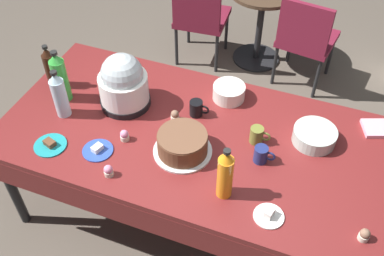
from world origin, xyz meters
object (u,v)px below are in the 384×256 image
Objects in this scene: glass_salad_bowl at (314,136)px; cupcake_cocoa at (364,235)px; dessert_plate_cobalt at (98,150)px; cupcake_lemon at (108,171)px; ceramic_snack_bowl at (229,92)px; cupcake_vanilla at (175,116)px; cupcake_berry at (124,136)px; soda_bottle_water at (60,95)px; round_cafe_table at (261,13)px; soda_bottle_cola at (50,67)px; coffee_mug_navy at (261,155)px; dessert_plate_white at (269,215)px; maroon_chair_left at (200,15)px; frosted_layer_cake at (182,144)px; coffee_mug_olive at (257,135)px; soda_bottle_lime_soda at (60,77)px; potluck_table at (192,142)px; dessert_plate_coral at (120,67)px; coffee_mug_black at (197,108)px; slow_cooker at (123,83)px; maroon_chair_right at (306,37)px; dessert_plate_teal at (50,145)px; soda_bottle_orange_juice at (225,174)px.

glass_salad_bowl is 0.63m from cupcake_cocoa.
dessert_plate_cobalt is 0.19m from cupcake_lemon.
ceramic_snack_bowl is 0.38m from cupcake_vanilla.
soda_bottle_water is (-0.43, 0.06, 0.11)m from cupcake_berry.
cupcake_vanilla reaches higher than round_cafe_table.
soda_bottle_cola is 2.54× the size of coffee_mug_navy.
maroon_chair_left reaches higher than dessert_plate_white.
glass_salad_bowl is 1.82m from round_cafe_table.
frosted_layer_cake reaches higher than coffee_mug_olive.
maroon_chair_left is at bearing 79.49° from soda_bottle_lime_soda.
dessert_plate_coral is at bearing 148.84° from potluck_table.
potluck_table is 32.59× the size of cupcake_vanilla.
soda_bottle_water is 2.61× the size of coffee_mug_black.
cupcake_vanilla is at bearing -4.14° from slow_cooker.
dessert_plate_white is at bearing -61.56° from maroon_chair_left.
slow_cooker reaches higher than maroon_chair_right.
cupcake_berry is 0.08× the size of maroon_chair_right.
round_cafe_table is (0.62, 1.44, -0.26)m from dessert_plate_coral.
frosted_layer_cake is 1.97× the size of dessert_plate_coral.
maroon_chair_right is at bearing 67.98° from cupcake_berry.
cupcake_berry is 0.57× the size of coffee_mug_olive.
cupcake_vanilla is at bearing -179.95° from coffee_mug_olive.
dessert_plate_teal is 0.72m from cupcake_vanilla.
soda_bottle_cola reaches higher than cupcake_lemon.
frosted_layer_cake is at bearing -84.40° from coffee_mug_black.
dessert_plate_white is 1.28× the size of coffee_mug_olive.
glass_salad_bowl is 0.58m from ceramic_snack_bowl.
soda_bottle_lime_soda is 1.69m from maroon_chair_left.
coffee_mug_black is (-0.03, 0.31, -0.01)m from frosted_layer_cake.
cupcake_cocoa and cupcake_berry have the same top height.
cupcake_lemon is (-0.95, -0.62, -0.01)m from glass_salad_bowl.
soda_bottle_orange_juice is at bearing -13.78° from cupcake_berry.
cupcake_cocoa is at bearing -58.94° from glass_salad_bowl.
slow_cooker is 0.54m from dessert_plate_teal.
dessert_plate_teal is at bearing 170.80° from cupcake_lemon.
dessert_plate_coral is 0.45m from soda_bottle_lime_soda.
potluck_table is 12.96× the size of dessert_plate_cobalt.
dessert_plate_white is at bearing -34.20° from cupcake_vanilla.
cupcake_cocoa is at bearing -39.27° from ceramic_snack_bowl.
dessert_plate_teal is 0.21× the size of maroon_chair_left.
cupcake_cocoa is at bearing 3.77° from cupcake_lemon.
soda_bottle_orange_juice is at bearing 178.55° from cupcake_cocoa.
potluck_table is 18.81× the size of coffee_mug_navy.
soda_bottle_water reaches higher than coffee_mug_navy.
coffee_mug_navy is at bearing -76.26° from round_cafe_table.
maroon_chair_left reaches higher than cupcake_lemon.
dessert_plate_coral is at bearing 44.98° from soda_bottle_cola.
cupcake_berry is at bearing 166.22° from soda_bottle_orange_juice.
dessert_plate_coral is 0.91m from cupcake_lemon.
ceramic_snack_bowl is 1.20× the size of dessert_plate_coral.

